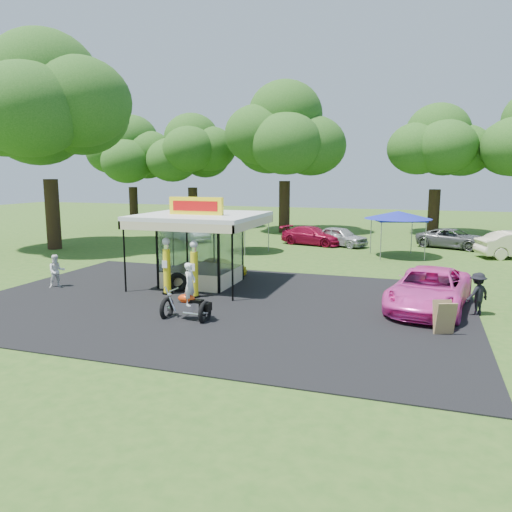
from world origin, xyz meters
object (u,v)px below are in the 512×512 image
(gas_station_kiosk, at_px, (202,248))
(motorcycle, at_px, (189,297))
(pink_sedan, at_px, (429,290))
(a_frame_sign, at_px, (444,318))
(gas_pump_right, at_px, (194,271))
(spectator_west, at_px, (57,271))
(bg_car_b, at_px, (312,236))
(bg_car_a, at_px, (185,230))
(bg_car_c, at_px, (340,237))
(bg_car_d, at_px, (453,239))
(gas_pump_left, at_px, (167,268))
(tent_west, at_px, (242,215))
(tent_east, at_px, (398,215))
(kiosk_car, at_px, (220,267))
(spectator_east_a, at_px, (477,294))

(gas_station_kiosk, relative_size, motorcycle, 2.46)
(pink_sedan, bearing_deg, a_frame_sign, -72.40)
(motorcycle, height_order, pink_sedan, motorcycle)
(gas_pump_right, height_order, a_frame_sign, gas_pump_right)
(spectator_west, relative_size, bg_car_b, 0.33)
(bg_car_a, xyz_separation_m, bg_car_c, (12.12, 0.72, -0.12))
(gas_pump_right, bearing_deg, bg_car_d, 59.39)
(gas_station_kiosk, xyz_separation_m, a_frame_sign, (10.66, -4.36, -1.21))
(gas_pump_left, distance_m, gas_pump_right, 1.38)
(pink_sedan, bearing_deg, bg_car_b, 126.01)
(gas_station_kiosk, xyz_separation_m, bg_car_b, (2.10, 14.92, -1.10))
(gas_station_kiosk, xyz_separation_m, motorcycle, (2.01, -5.51, -0.93))
(gas_pump_left, relative_size, pink_sedan, 0.44)
(tent_west, distance_m, tent_east, 10.08)
(kiosk_car, bearing_deg, motorcycle, -165.41)
(bg_car_c, xyz_separation_m, bg_car_d, (7.77, 1.54, -0.02))
(gas_pump_right, height_order, pink_sedan, gas_pump_right)
(gas_pump_left, height_order, bg_car_c, gas_pump_left)
(motorcycle, height_order, a_frame_sign, motorcycle)
(pink_sedan, relative_size, tent_east, 1.38)
(gas_pump_right, xyz_separation_m, pink_sedan, (9.43, 1.20, -0.38))
(gas_station_kiosk, distance_m, spectator_east_a, 12.04)
(a_frame_sign, xyz_separation_m, spectator_east_a, (1.24, 2.87, 0.24))
(gas_pump_right, bearing_deg, bg_car_c, 78.90)
(a_frame_sign, relative_size, tent_west, 0.28)
(bg_car_c, bearing_deg, bg_car_b, 113.60)
(spectator_west, xyz_separation_m, bg_car_c, (10.28, 17.62, -0.07))
(gas_station_kiosk, relative_size, a_frame_sign, 4.78)
(gas_pump_right, distance_m, motorcycle, 3.32)
(gas_station_kiosk, height_order, bg_car_c, gas_station_kiosk)
(bg_car_d, bearing_deg, tent_west, 135.84)
(spectator_west, height_order, bg_car_a, bg_car_a)
(gas_station_kiosk, relative_size, pink_sedan, 0.94)
(a_frame_sign, height_order, spectator_west, spectator_west)
(tent_east, bearing_deg, gas_pump_right, -118.80)
(bg_car_c, bearing_deg, spectator_west, 174.02)
(motorcycle, bearing_deg, spectator_west, 162.95)
(gas_pump_right, height_order, motorcycle, gas_pump_right)
(bg_car_b, relative_size, bg_car_d, 0.95)
(gas_pump_right, distance_m, spectator_east_a, 11.17)
(bg_car_a, xyz_separation_m, bg_car_b, (10.04, 0.74, -0.14))
(bg_car_a, height_order, bg_car_c, bg_car_a)
(a_frame_sign, relative_size, pink_sedan, 0.20)
(gas_station_kiosk, bearing_deg, tent_east, 53.59)
(a_frame_sign, relative_size, spectator_west, 0.73)
(tent_east, bearing_deg, bg_car_b, 149.91)
(pink_sedan, xyz_separation_m, spectator_west, (-16.31, -1.47, -0.02))
(gas_pump_left, distance_m, a_frame_sign, 11.46)
(gas_pump_right, height_order, spectator_east_a, gas_pump_right)
(gas_station_kiosk, height_order, spectator_west, gas_station_kiosk)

